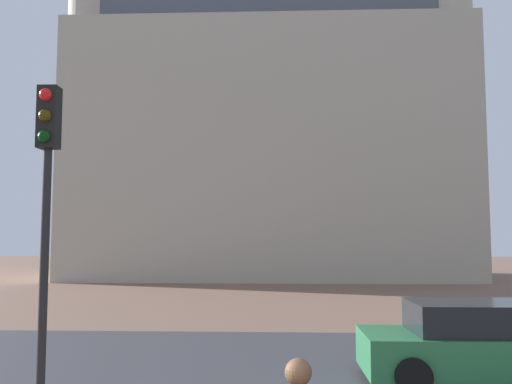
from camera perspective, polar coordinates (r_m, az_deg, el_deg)
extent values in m
plane|color=brown|center=(13.25, -1.75, -16.52)|extent=(120.00, 120.00, 0.00)
cube|color=#38383D|center=(12.24, -2.11, -17.49)|extent=(120.00, 7.06, 0.00)
cube|color=#B2A893|center=(36.72, 1.37, 3.63)|extent=(25.32, 10.74, 16.10)
cube|color=#4C515B|center=(39.15, 1.34, 17.15)|extent=(23.30, 9.88, 2.40)
cube|color=#B2A893|center=(38.02, -0.92, 12.16)|extent=(4.68, 4.68, 27.51)
cylinder|color=#B2A893|center=(35.18, -17.37, 6.69)|extent=(2.80, 2.80, 19.08)
cylinder|color=#B2A893|center=(34.79, 20.09, 6.72)|extent=(2.80, 2.80, 18.88)
sphere|color=brown|center=(4.54, 4.52, -18.55)|extent=(0.22, 0.22, 0.22)
cube|color=#287042|center=(11.20, 22.36, -15.53)|extent=(4.21, 1.77, 0.73)
cube|color=black|center=(11.10, 22.26, -12.23)|extent=(2.36, 1.56, 0.57)
cylinder|color=black|center=(11.72, 14.19, -16.34)|extent=(0.64, 0.22, 0.64)
cylinder|color=black|center=(10.03, 16.37, -18.30)|extent=(0.64, 0.22, 0.64)
cylinder|color=black|center=(8.15, -21.66, -9.54)|extent=(0.12, 0.12, 3.95)
cube|color=black|center=(8.29, -21.14, 7.40)|extent=(0.28, 0.24, 0.90)
sphere|color=red|center=(8.24, -21.44, 9.62)|extent=(0.18, 0.18, 0.18)
sphere|color=#3C3306|center=(8.18, -21.51, 7.58)|extent=(0.18, 0.18, 0.18)
sphere|color=#06330C|center=(8.12, -21.57, 5.51)|extent=(0.18, 0.18, 0.18)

